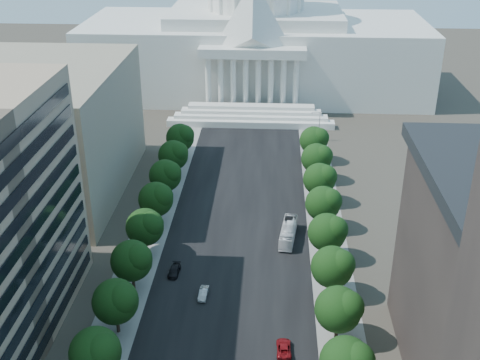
% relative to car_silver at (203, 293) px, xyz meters
% --- Properties ---
extents(road_asphalt, '(30.00, 260.00, 0.01)m').
position_rel_car_silver_xyz_m(road_asphalt, '(4.91, 31.68, -0.71)').
color(road_asphalt, black).
rests_on(road_asphalt, ground).
extents(sidewalk_left, '(8.00, 260.00, 0.02)m').
position_rel_car_silver_xyz_m(sidewalk_left, '(-14.09, 31.68, -0.71)').
color(sidewalk_left, gray).
rests_on(sidewalk_left, ground).
extents(sidewalk_right, '(8.00, 260.00, 0.02)m').
position_rel_car_silver_xyz_m(sidewalk_right, '(23.91, 31.68, -0.71)').
color(sidewalk_right, gray).
rests_on(sidewalk_right, ground).
extents(capitol, '(120.00, 56.00, 73.00)m').
position_rel_car_silver_xyz_m(capitol, '(4.91, 126.57, 19.30)').
color(capitol, white).
rests_on(capitol, ground).
extents(office_block_left_far, '(38.00, 52.00, 30.00)m').
position_rel_car_silver_xyz_m(office_block_left_far, '(-43.09, 41.68, 14.29)').
color(office_block_left_far, gray).
rests_on(office_block_left_far, ground).
extents(tree_l_c, '(7.79, 7.60, 9.97)m').
position_rel_car_silver_xyz_m(tree_l_c, '(-12.75, -22.52, 5.75)').
color(tree_l_c, '#33261C').
rests_on(tree_l_c, ground).
extents(tree_l_d, '(7.79, 7.60, 9.97)m').
position_rel_car_silver_xyz_m(tree_l_d, '(-12.75, -10.52, 5.75)').
color(tree_l_d, '#33261C').
rests_on(tree_l_d, ground).
extents(tree_l_e, '(7.79, 7.60, 9.97)m').
position_rel_car_silver_xyz_m(tree_l_e, '(-12.75, 1.48, 5.75)').
color(tree_l_e, '#33261C').
rests_on(tree_l_e, ground).
extents(tree_l_f, '(7.79, 7.60, 9.97)m').
position_rel_car_silver_xyz_m(tree_l_f, '(-12.75, 13.48, 5.75)').
color(tree_l_f, '#33261C').
rests_on(tree_l_f, ground).
extents(tree_l_g, '(7.79, 7.60, 9.97)m').
position_rel_car_silver_xyz_m(tree_l_g, '(-12.75, 25.48, 5.75)').
color(tree_l_g, '#33261C').
rests_on(tree_l_g, ground).
extents(tree_l_h, '(7.79, 7.60, 9.97)m').
position_rel_car_silver_xyz_m(tree_l_h, '(-12.75, 37.48, 5.75)').
color(tree_l_h, '#33261C').
rests_on(tree_l_h, ground).
extents(tree_l_i, '(7.79, 7.60, 9.97)m').
position_rel_car_silver_xyz_m(tree_l_i, '(-12.75, 49.48, 5.75)').
color(tree_l_i, '#33261C').
rests_on(tree_l_i, ground).
extents(tree_l_j, '(7.79, 7.60, 9.97)m').
position_rel_car_silver_xyz_m(tree_l_j, '(-12.75, 61.48, 5.75)').
color(tree_l_j, '#33261C').
rests_on(tree_l_j, ground).
extents(tree_r_d, '(7.79, 7.60, 9.97)m').
position_rel_car_silver_xyz_m(tree_r_d, '(23.25, -10.52, 5.75)').
color(tree_r_d, '#33261C').
rests_on(tree_r_d, ground).
extents(tree_r_e, '(7.79, 7.60, 9.97)m').
position_rel_car_silver_xyz_m(tree_r_e, '(23.25, 1.48, 5.75)').
color(tree_r_e, '#33261C').
rests_on(tree_r_e, ground).
extents(tree_r_f, '(7.79, 7.60, 9.97)m').
position_rel_car_silver_xyz_m(tree_r_f, '(23.25, 13.48, 5.75)').
color(tree_r_f, '#33261C').
rests_on(tree_r_f, ground).
extents(tree_r_g, '(7.79, 7.60, 9.97)m').
position_rel_car_silver_xyz_m(tree_r_g, '(23.25, 25.48, 5.75)').
color(tree_r_g, '#33261C').
rests_on(tree_r_g, ground).
extents(tree_r_h, '(7.79, 7.60, 9.97)m').
position_rel_car_silver_xyz_m(tree_r_h, '(23.25, 37.48, 5.75)').
color(tree_r_h, '#33261C').
rests_on(tree_r_h, ground).
extents(tree_r_i, '(7.79, 7.60, 9.97)m').
position_rel_car_silver_xyz_m(tree_r_i, '(23.25, 49.48, 5.75)').
color(tree_r_i, '#33261C').
rests_on(tree_r_i, ground).
extents(tree_r_j, '(7.79, 7.60, 9.97)m').
position_rel_car_silver_xyz_m(tree_r_j, '(23.25, 61.48, 5.75)').
color(tree_r_j, '#33261C').
rests_on(tree_r_j, ground).
extents(streetlight_c, '(2.61, 0.44, 9.00)m').
position_rel_car_silver_xyz_m(streetlight_c, '(24.81, 1.68, 5.11)').
color(streetlight_c, gray).
rests_on(streetlight_c, ground).
extents(streetlight_d, '(2.61, 0.44, 9.00)m').
position_rel_car_silver_xyz_m(streetlight_d, '(24.81, 26.68, 5.11)').
color(streetlight_d, gray).
rests_on(streetlight_d, ground).
extents(streetlight_e, '(2.61, 0.44, 9.00)m').
position_rel_car_silver_xyz_m(streetlight_e, '(24.81, 51.68, 5.11)').
color(streetlight_e, gray).
rests_on(streetlight_e, ground).
extents(streetlight_f, '(2.61, 0.44, 9.00)m').
position_rel_car_silver_xyz_m(streetlight_f, '(24.81, 76.68, 5.11)').
color(streetlight_f, gray).
rests_on(streetlight_f, ground).
extents(car_silver, '(1.74, 4.37, 1.42)m').
position_rel_car_silver_xyz_m(car_silver, '(0.00, 0.00, 0.00)').
color(car_silver, '#AAADB2').
rests_on(car_silver, ground).
extents(car_red, '(2.41, 5.03, 1.38)m').
position_rel_car_silver_xyz_m(car_red, '(14.39, -13.63, -0.02)').
color(car_red, maroon).
rests_on(car_red, ground).
extents(car_dark_b, '(2.21, 4.81, 1.36)m').
position_rel_car_silver_xyz_m(car_dark_b, '(-6.37, 6.85, -0.03)').
color(car_dark_b, black).
rests_on(car_dark_b, ground).
extents(city_bus, '(4.21, 12.02, 3.28)m').
position_rel_car_silver_xyz_m(city_bus, '(15.62, 20.90, 0.93)').
color(city_bus, silver).
rests_on(city_bus, ground).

